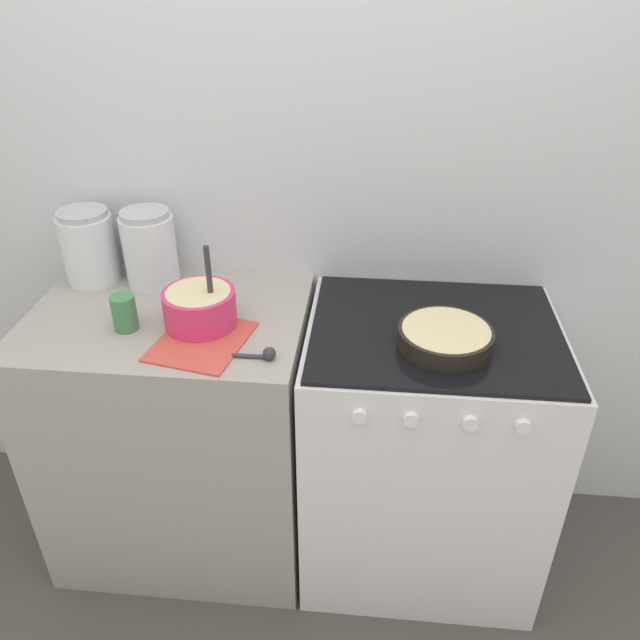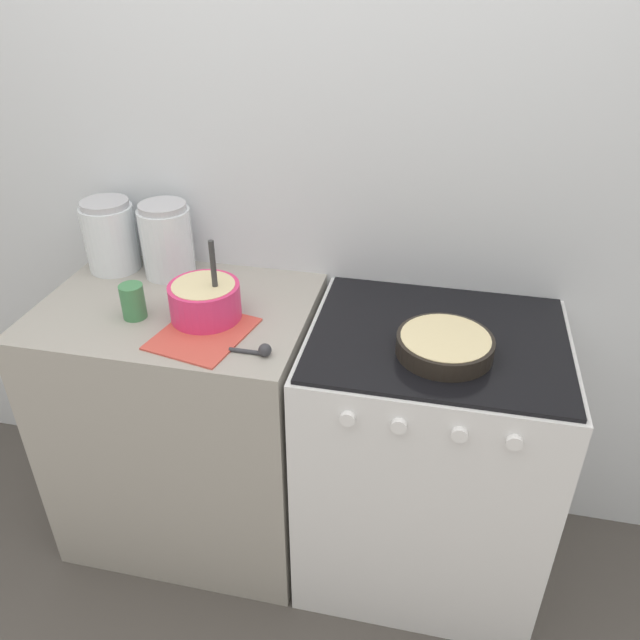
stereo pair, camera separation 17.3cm
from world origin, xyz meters
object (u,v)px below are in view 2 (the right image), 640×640
object	(u,v)px
tin_can	(133,301)
stove	(425,457)
mixing_bowl	(205,299)
storage_jar_middle	(167,245)
baking_pan	(445,345)
storage_jar_left	(111,240)

from	to	relation	value
tin_can	stove	bearing A→B (deg)	5.60
mixing_bowl	storage_jar_middle	size ratio (longest dim) A/B	1.03
stove	tin_can	size ratio (longest dim) A/B	8.80
baking_pan	storage_jar_left	xyz separation A→B (m)	(-1.11, 0.28, 0.07)
baking_pan	tin_can	distance (m)	0.90
stove	storage_jar_middle	xyz separation A→B (m)	(-0.90, 0.20, 0.57)
mixing_bowl	tin_can	distance (m)	0.21
tin_can	mixing_bowl	bearing A→B (deg)	10.11
mixing_bowl	storage_jar_left	distance (m)	0.49
storage_jar_left	stove	bearing A→B (deg)	-10.27
baking_pan	tin_can	bearing A→B (deg)	-180.00
baking_pan	storage_jar_middle	size ratio (longest dim) A/B	1.06
storage_jar_left	tin_can	bearing A→B (deg)	-53.17
mixing_bowl	tin_can	size ratio (longest dim) A/B	2.40
mixing_bowl	baking_pan	world-z (taller)	mixing_bowl
stove	storage_jar_left	xyz separation A→B (m)	(-1.10, 0.20, 0.56)
storage_jar_middle	tin_can	world-z (taller)	storage_jar_middle
baking_pan	storage_jar_middle	bearing A→B (deg)	162.65
stove	mixing_bowl	distance (m)	0.86
storage_jar_left	tin_can	world-z (taller)	storage_jar_left
storage_jar_middle	storage_jar_left	bearing A→B (deg)	180.00
storage_jar_middle	mixing_bowl	bearing A→B (deg)	-48.14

